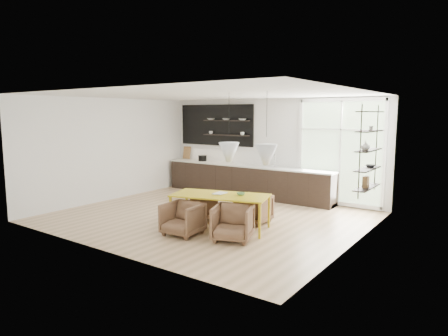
# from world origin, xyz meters

# --- Properties ---
(room) EXTENTS (7.02, 6.01, 2.91)m
(room) POSITION_xyz_m (0.58, 1.10, 1.46)
(room) COLOR tan
(room) RESTS_ON ground
(kitchen_run) EXTENTS (5.54, 0.69, 2.75)m
(kitchen_run) POSITION_xyz_m (-0.70, 2.69, 0.60)
(kitchen_run) COLOR black
(kitchen_run) RESTS_ON ground
(right_shelving) EXTENTS (0.26, 1.22, 1.90)m
(right_shelving) POSITION_xyz_m (3.36, 1.17, 1.65)
(right_shelving) COLOR black
(right_shelving) RESTS_ON ground
(dining_table) EXTENTS (2.22, 1.46, 0.74)m
(dining_table) POSITION_xyz_m (0.82, -0.63, 0.69)
(dining_table) COLOR #BCA211
(dining_table) RESTS_ON ground
(armchair_back_left) EXTENTS (0.92, 0.92, 0.61)m
(armchair_back_left) POSITION_xyz_m (0.02, -0.16, 0.30)
(armchair_back_left) COLOR brown
(armchair_back_left) RESTS_ON ground
(armchair_back_right) EXTENTS (0.71, 0.73, 0.65)m
(armchair_back_right) POSITION_xyz_m (1.16, 0.19, 0.32)
(armchair_back_right) COLOR brown
(armchair_back_right) RESTS_ON ground
(armchair_front_left) EXTENTS (0.77, 0.79, 0.67)m
(armchair_front_left) POSITION_xyz_m (0.45, -1.44, 0.33)
(armchair_front_left) COLOR brown
(armchair_front_left) RESTS_ON ground
(armchair_front_right) EXTENTS (0.96, 0.97, 0.69)m
(armchair_front_right) POSITION_xyz_m (1.49, -1.14, 0.35)
(armchair_front_right) COLOR brown
(armchair_front_right) RESTS_ON ground
(wire_stool) EXTENTS (0.33, 0.33, 0.42)m
(wire_stool) POSITION_xyz_m (-0.03, -1.14, 0.27)
(wire_stool) COLOR black
(wire_stool) RESTS_ON ground
(table_book) EXTENTS (0.22, 0.30, 0.03)m
(table_book) POSITION_xyz_m (0.66, -0.58, 0.76)
(table_book) COLOR white
(table_book) RESTS_ON dining_table
(table_bowl) EXTENTS (0.18, 0.18, 0.06)m
(table_bowl) POSITION_xyz_m (1.21, -0.42, 0.77)
(table_bowl) COLOR #548151
(table_bowl) RESTS_ON dining_table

